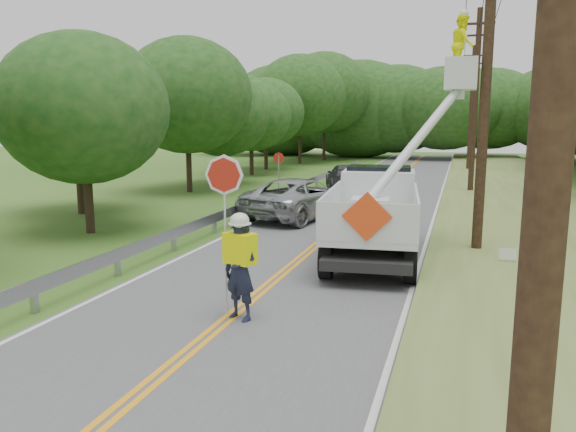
% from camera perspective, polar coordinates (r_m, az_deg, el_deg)
% --- Properties ---
extents(ground, '(140.00, 140.00, 0.00)m').
position_cam_1_polar(ground, '(10.05, -10.64, -14.06)').
color(ground, '#315A19').
rests_on(ground, ground).
extents(road, '(7.20, 96.00, 0.03)m').
position_cam_1_polar(road, '(22.88, 6.02, -0.46)').
color(road, '#525255').
rests_on(road, ground).
extents(guardrail, '(0.18, 48.00, 0.77)m').
position_cam_1_polar(guardrail, '(24.73, -2.69, 1.62)').
color(guardrail, '#969A9D').
rests_on(guardrail, ground).
extents(utility_poles, '(1.60, 43.30, 10.00)m').
position_cam_1_polar(utility_poles, '(25.13, 19.18, 12.01)').
color(utility_poles, black).
rests_on(utility_poles, ground).
extents(tall_grass_verge, '(7.00, 96.00, 0.30)m').
position_cam_1_polar(tall_grass_verge, '(22.58, 23.98, -1.03)').
color(tall_grass_verge, '#566F2E').
rests_on(tall_grass_verge, ground).
extents(treeline_left, '(10.41, 57.14, 11.30)m').
position_cam_1_polar(treeline_left, '(42.27, -3.07, 12.05)').
color(treeline_left, '#332319').
rests_on(treeline_left, ground).
extents(treeline_horizon, '(56.70, 15.46, 11.86)m').
position_cam_1_polar(treeline_horizon, '(64.37, 14.61, 10.70)').
color(treeline_horizon, '#154415').
rests_on(treeline_horizon, ground).
extents(flagger, '(1.26, 0.72, 3.36)m').
position_cam_1_polar(flagger, '(11.22, -5.01, -4.85)').
color(flagger, '#191E33').
rests_on(flagger, road).
extents(bucket_truck, '(4.26, 7.45, 7.03)m').
position_cam_1_polar(bucket_truck, '(17.57, 9.67, 1.60)').
color(bucket_truck, black).
rests_on(bucket_truck, road).
extents(suv_silver, '(4.16, 6.55, 1.68)m').
position_cam_1_polar(suv_silver, '(23.35, 1.21, 1.92)').
color(suv_silver, '#A5A7AC').
rests_on(suv_silver, road).
extents(suv_darkgrey, '(3.78, 5.88, 1.59)m').
position_cam_1_polar(suv_darkgrey, '(32.42, 6.14, 3.96)').
color(suv_darkgrey, '#3D3F46').
rests_on(suv_darkgrey, road).
extents(stop_sign_permanent, '(0.53, 0.20, 2.57)m').
position_cam_1_polar(stop_sign_permanent, '(27.29, -0.97, 4.83)').
color(stop_sign_permanent, '#969A9D').
rests_on(stop_sign_permanent, ground).
extents(yard_sign, '(0.45, 0.03, 0.65)m').
position_cam_1_polar(yard_sign, '(16.06, 21.84, -3.81)').
color(yard_sign, white).
rests_on(yard_sign, ground).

